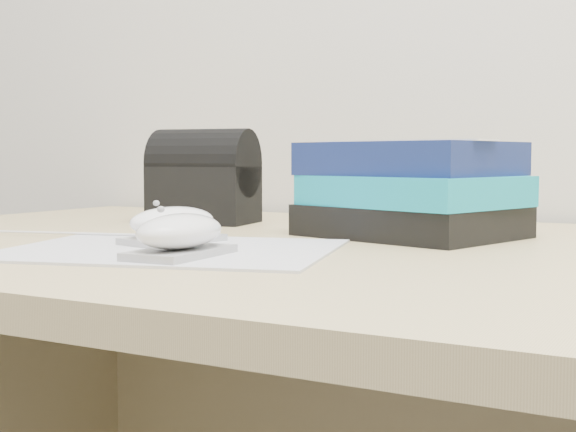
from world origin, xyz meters
The scene contains 6 objects.
mousepad centered at (-0.25, 1.44, 0.73)m, with size 0.33×0.25×0.00m, color #9A9BA3.
mouse_rear centered at (-0.28, 1.48, 0.75)m, with size 0.08×0.12×0.05m.
mouse_front centered at (-0.20, 1.39, 0.75)m, with size 0.07×0.11×0.05m.
usb_cable centered at (-0.45, 1.49, 0.73)m, with size 0.00×0.00×0.22m, color silver.
book_stack centered at (-0.09, 1.69, 0.79)m, with size 0.28×0.24×0.11m.
pouch centered at (-0.41, 1.74, 0.80)m, with size 0.15×0.12×0.14m.
Camera 1 is at (0.24, 0.79, 0.83)m, focal length 50.00 mm.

